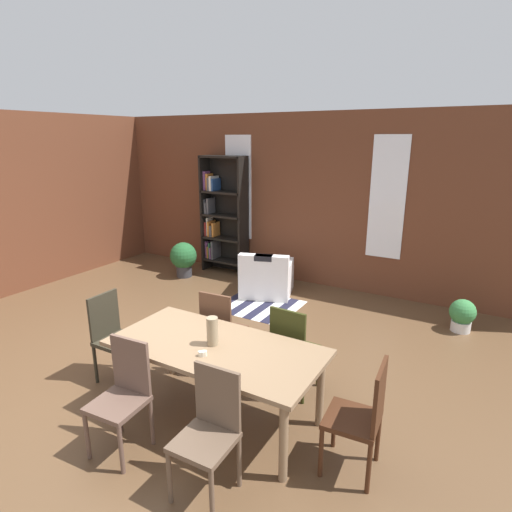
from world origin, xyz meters
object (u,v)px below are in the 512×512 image
(dining_chair_near_left, at_px, (123,393))
(potted_plant_by_shelf, at_px, (462,314))
(armchair_white, at_px, (267,278))
(bookshelf_tall, at_px, (222,215))
(dining_chair_head_left, at_px, (113,334))
(vase_on_table, at_px, (212,331))
(dining_chair_far_right, at_px, (292,347))
(dining_chair_near_right, at_px, (210,428))
(dining_chair_head_right, at_px, (362,415))
(potted_plant_corner, at_px, (183,257))
(dining_chair_far_left, at_px, (221,328))
(dining_table, at_px, (216,353))

(dining_chair_near_left, xyz_separation_m, potted_plant_by_shelf, (2.25, 3.82, -0.27))
(armchair_white, bearing_deg, potted_plant_by_shelf, 1.98)
(bookshelf_tall, distance_m, armchair_white, 1.74)
(dining_chair_head_left, bearing_deg, vase_on_table, 0.04)
(dining_chair_near_left, bearing_deg, dining_chair_head_left, 142.34)
(dining_chair_far_right, distance_m, potted_plant_by_shelf, 2.81)
(dining_chair_near_right, distance_m, bookshelf_tall, 5.33)
(vase_on_table, height_order, bookshelf_tall, bookshelf_tall)
(dining_chair_head_left, bearing_deg, dining_chair_head_right, 0.13)
(vase_on_table, distance_m, dining_chair_head_right, 1.42)
(dining_chair_far_right, xyz_separation_m, armchair_white, (-1.56, 2.33, -0.23))
(bookshelf_tall, bearing_deg, dining_chair_near_right, -56.46)
(dining_chair_head_left, bearing_deg, potted_plant_corner, 117.29)
(vase_on_table, height_order, dining_chair_far_left, vase_on_table)
(armchair_white, xyz_separation_m, potted_plant_corner, (-1.78, 0.03, 0.09))
(dining_chair_head_right, bearing_deg, dining_chair_far_left, 158.69)
(vase_on_table, distance_m, dining_chair_head_left, 1.36)
(vase_on_table, height_order, dining_chair_near_right, vase_on_table)
(dining_chair_near_right, distance_m, dining_chair_head_left, 1.90)
(vase_on_table, bearing_deg, potted_plant_corner, 133.37)
(dining_chair_near_right, relative_size, potted_plant_corner, 1.45)
(vase_on_table, xyz_separation_m, potted_plant_by_shelf, (1.84, 3.13, -0.63))
(bookshelf_tall, bearing_deg, dining_chair_far_left, -55.69)
(dining_chair_head_left, bearing_deg, bookshelf_tall, 107.22)
(dining_table, distance_m, dining_chair_near_left, 0.84)
(dining_chair_near_right, height_order, dining_chair_far_left, same)
(dining_chair_near_left, relative_size, bookshelf_tall, 0.43)
(vase_on_table, xyz_separation_m, dining_chair_near_right, (0.47, -0.70, -0.36))
(dining_chair_head_left, bearing_deg, dining_table, 0.04)
(dining_table, bearing_deg, dining_chair_near_left, -122.34)
(vase_on_table, xyz_separation_m, potted_plant_corner, (-2.88, 3.05, -0.50))
(dining_chair_far_left, bearing_deg, dining_chair_head_right, -21.31)
(dining_chair_near_right, relative_size, armchair_white, 0.94)
(dining_chair_far_left, distance_m, potted_plant_corner, 3.43)
(bookshelf_tall, bearing_deg, dining_chair_head_left, -72.78)
(dining_chair_near_right, distance_m, dining_chair_far_left, 1.64)
(dining_chair_near_right, xyz_separation_m, potted_plant_corner, (-3.35, 3.75, -0.14))
(bookshelf_tall, bearing_deg, dining_chair_head_right, -44.09)
(potted_plant_by_shelf, bearing_deg, dining_chair_head_right, -98.56)
(dining_chair_head_right, bearing_deg, dining_table, -179.78)
(dining_chair_near_left, bearing_deg, bookshelf_tall, 114.94)
(bookshelf_tall, xyz_separation_m, armchair_white, (1.36, -0.69, -0.82))
(dining_chair_near_right, relative_size, bookshelf_tall, 0.43)
(vase_on_table, distance_m, potted_plant_by_shelf, 3.68)
(vase_on_table, height_order, dining_chair_far_right, vase_on_table)
(vase_on_table, bearing_deg, dining_chair_head_left, -179.96)
(bookshelf_tall, relative_size, potted_plant_corner, 3.37)
(vase_on_table, xyz_separation_m, dining_chair_head_right, (1.37, 0.01, -0.36))
(vase_on_table, bearing_deg, dining_chair_near_right, -56.22)
(dining_chair_far_left, bearing_deg, dining_chair_head_left, -142.59)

